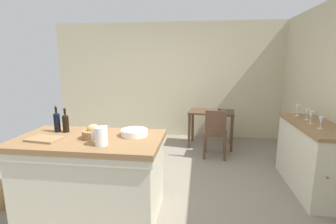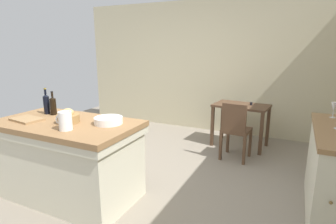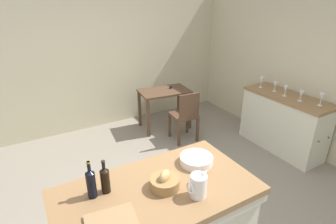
% 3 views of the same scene
% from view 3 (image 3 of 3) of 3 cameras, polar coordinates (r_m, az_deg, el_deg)
% --- Properties ---
extents(ground_plane, '(6.76, 6.76, 0.00)m').
position_cam_3_polar(ground_plane, '(3.42, 0.07, -19.20)').
color(ground_plane, gray).
extents(wall_back, '(5.32, 0.12, 2.60)m').
position_cam_3_polar(wall_back, '(5.04, -15.09, 11.12)').
color(wall_back, beige).
rests_on(wall_back, ground).
extents(wall_right, '(0.12, 5.20, 2.60)m').
position_cam_3_polar(wall_right, '(4.54, 30.16, 7.40)').
color(wall_right, beige).
rests_on(wall_right, ground).
extents(side_cabinet, '(0.52, 1.38, 0.92)m').
position_cam_3_polar(side_cabinet, '(4.65, 23.45, -2.07)').
color(side_cabinet, olive).
rests_on(side_cabinet, ground).
extents(writing_desk, '(0.96, 0.65, 0.79)m').
position_cam_3_polar(writing_desk, '(4.91, -0.77, 3.34)').
color(writing_desk, '#513826').
rests_on(writing_desk, ground).
extents(wooden_chair, '(0.43, 0.43, 0.90)m').
position_cam_3_polar(wooden_chair, '(4.48, 3.76, -0.60)').
color(wooden_chair, '#513826').
rests_on(wooden_chair, ground).
extents(pitcher, '(0.17, 0.13, 0.23)m').
position_cam_3_polar(pitcher, '(2.11, 6.50, -15.45)').
color(pitcher, white).
rests_on(pitcher, island_table).
extents(wash_bowl, '(0.31, 0.31, 0.07)m').
position_cam_3_polar(wash_bowl, '(2.50, 6.11, -10.20)').
color(wash_bowl, white).
rests_on(wash_bowl, island_table).
extents(bread_basket, '(0.24, 0.24, 0.16)m').
position_cam_3_polar(bread_basket, '(2.20, -0.71, -14.82)').
color(bread_basket, olive).
rests_on(bread_basket, island_table).
extents(cutting_board, '(0.37, 0.27, 0.02)m').
position_cam_3_polar(cutting_board, '(2.00, -12.17, -21.92)').
color(cutting_board, '#99754C').
rests_on(cutting_board, island_table).
extents(wine_bottle_dark, '(0.07, 0.07, 0.29)m').
position_cam_3_polar(wine_bottle_dark, '(2.18, -13.38, -13.93)').
color(wine_bottle_dark, black).
rests_on(wine_bottle_dark, island_table).
extents(wine_bottle_amber, '(0.07, 0.07, 0.32)m').
position_cam_3_polar(wine_bottle_amber, '(2.15, -16.22, -14.42)').
color(wine_bottle_amber, black).
rests_on(wine_bottle_amber, island_table).
extents(wine_glass_far_left, '(0.07, 0.07, 0.18)m').
position_cam_3_polar(wine_glass_far_left, '(4.24, 30.16, 2.79)').
color(wine_glass_far_left, white).
rests_on(wine_glass_far_left, side_cabinet).
extents(wine_glass_left, '(0.07, 0.07, 0.16)m').
position_cam_3_polar(wine_glass_left, '(4.29, 26.73, 3.44)').
color(wine_glass_left, white).
rests_on(wine_glass_left, side_cabinet).
extents(wine_glass_middle, '(0.07, 0.07, 0.16)m').
position_cam_3_polar(wine_glass_middle, '(4.41, 23.98, 4.55)').
color(wine_glass_middle, white).
rests_on(wine_glass_middle, side_cabinet).
extents(wine_glass_right, '(0.07, 0.07, 0.15)m').
position_cam_3_polar(wine_glass_right, '(4.58, 22.08, 5.40)').
color(wine_glass_right, white).
rests_on(wine_glass_right, side_cabinet).
extents(wine_glass_far_right, '(0.07, 0.07, 0.18)m').
position_cam_3_polar(wine_glass_far_right, '(4.69, 19.49, 6.42)').
color(wine_glass_far_right, white).
rests_on(wine_glass_far_right, side_cabinet).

